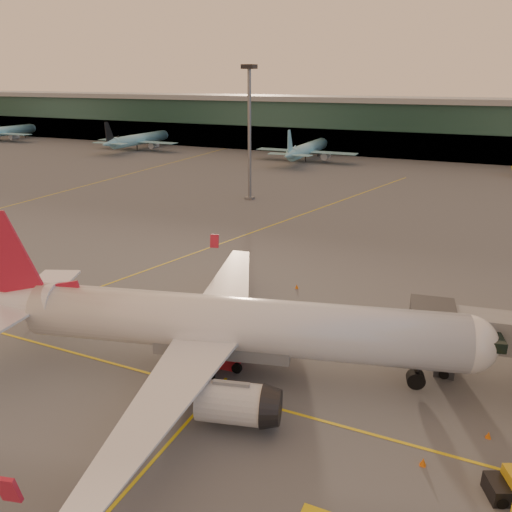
% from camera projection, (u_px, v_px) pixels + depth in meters
% --- Properties ---
extents(ground, '(600.00, 600.00, 0.00)m').
position_uv_depth(ground, '(122.00, 412.00, 36.76)').
color(ground, '#4C4F54').
rests_on(ground, ground).
extents(taxi_markings, '(100.12, 173.00, 0.01)m').
position_uv_depth(taxi_markings, '(266.00, 236.00, 77.83)').
color(taxi_markings, yellow).
rests_on(taxi_markings, ground).
extents(terminal, '(400.00, 20.00, 17.60)m').
position_uv_depth(terminal, '(409.00, 127.00, 155.77)').
color(terminal, '#19382D').
rests_on(terminal, ground).
extents(mast_west_near, '(2.40, 2.40, 25.60)m').
position_uv_depth(mast_west_near, '(249.00, 124.00, 96.19)').
color(mast_west_near, slate).
rests_on(mast_west_near, ground).
extents(distant_aircraft_row, '(290.00, 34.00, 13.00)m').
position_uv_depth(distant_aircraft_row, '(321.00, 162.00, 146.30)').
color(distant_aircraft_row, '#7EC2D3').
rests_on(distant_aircraft_row, ground).
extents(main_airplane, '(42.73, 38.92, 13.06)m').
position_uv_depth(main_airplane, '(222.00, 326.00, 40.43)').
color(main_airplane, white).
rests_on(main_airplane, ground).
extents(catering_truck, '(5.76, 2.91, 4.32)m').
position_uv_depth(catering_truck, '(220.00, 337.00, 42.41)').
color(catering_truck, red).
rests_on(catering_truck, ground).
extents(cone_nose, '(0.39, 0.39, 0.49)m').
position_uv_depth(cone_nose, '(488.00, 435.00, 34.01)').
color(cone_nose, orange).
rests_on(cone_nose, ground).
extents(cone_tail, '(0.41, 0.41, 0.53)m').
position_uv_depth(cone_tail, '(33.00, 324.00, 49.26)').
color(cone_tail, orange).
rests_on(cone_tail, ground).
extents(cone_wing_left, '(0.41, 0.41, 0.52)m').
position_uv_depth(cone_wing_left, '(297.00, 286.00, 58.22)').
color(cone_wing_left, orange).
rests_on(cone_wing_left, ground).
extents(cone_fwd, '(0.43, 0.43, 0.55)m').
position_uv_depth(cone_fwd, '(423.00, 462.00, 31.59)').
color(cone_fwd, orange).
rests_on(cone_fwd, ground).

